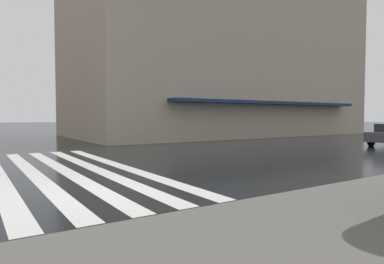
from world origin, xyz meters
TOP-DOWN VIEW (x-y plane):
  - ground_plane at (0.00, 0.00)m, footprint 220.00×220.00m
  - zebra_crossing at (4.00, 1.36)m, footprint 13.00×7.50m
  - haussmann_block_corner at (19.90, -19.07)m, footprint 16.00×28.87m

SIDE VIEW (x-z plane):
  - ground_plane at x=0.00m, z-range 0.00..0.00m
  - zebra_crossing at x=4.00m, z-range 0.00..0.01m
  - haussmann_block_corner at x=19.90m, z-range -0.25..23.37m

